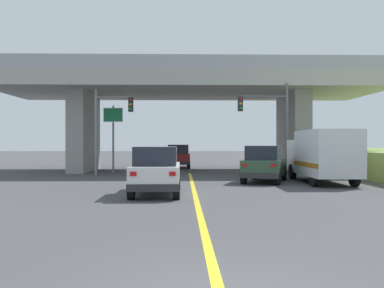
{
  "coord_description": "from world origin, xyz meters",
  "views": [
    {
      "loc": [
        -0.54,
        -6.11,
        2.18
      ],
      "look_at": [
        -0.07,
        14.56,
        2.12
      ],
      "focal_mm": 40.33,
      "sensor_mm": 36.0,
      "label": 1
    }
  ],
  "objects_px": {
    "sedan_oncoming": "(178,156)",
    "highway_sign": "(113,124)",
    "box_truck": "(322,155)",
    "suv_lead": "(156,170)",
    "traffic_signal_nearside": "(271,118)",
    "suv_crossing": "(265,164)",
    "traffic_signal_farside": "(108,120)"
  },
  "relations": [
    {
      "from": "suv_crossing",
      "to": "box_truck",
      "type": "distance_m",
      "value": 3.12
    },
    {
      "from": "traffic_signal_farside",
      "to": "box_truck",
      "type": "bearing_deg",
      "value": -23.83
    },
    {
      "from": "sedan_oncoming",
      "to": "highway_sign",
      "type": "relative_size",
      "value": 0.93
    },
    {
      "from": "box_truck",
      "to": "sedan_oncoming",
      "type": "relative_size",
      "value": 1.43
    },
    {
      "from": "highway_sign",
      "to": "suv_crossing",
      "type": "bearing_deg",
      "value": -37.48
    },
    {
      "from": "suv_crossing",
      "to": "highway_sign",
      "type": "bearing_deg",
      "value": 161.94
    },
    {
      "from": "suv_crossing",
      "to": "sedan_oncoming",
      "type": "distance_m",
      "value": 14.59
    },
    {
      "from": "suv_crossing",
      "to": "sedan_oncoming",
      "type": "height_order",
      "value": "same"
    },
    {
      "from": "suv_lead",
      "to": "box_truck",
      "type": "relative_size",
      "value": 0.73
    },
    {
      "from": "sedan_oncoming",
      "to": "highway_sign",
      "type": "height_order",
      "value": "highway_sign"
    },
    {
      "from": "suv_lead",
      "to": "highway_sign",
      "type": "xyz_separation_m",
      "value": [
        -3.9,
        12.98,
        2.51
      ]
    },
    {
      "from": "suv_lead",
      "to": "box_truck",
      "type": "height_order",
      "value": "box_truck"
    },
    {
      "from": "highway_sign",
      "to": "sedan_oncoming",
      "type": "bearing_deg",
      "value": 53.91
    },
    {
      "from": "box_truck",
      "to": "traffic_signal_nearside",
      "type": "bearing_deg",
      "value": 111.83
    },
    {
      "from": "traffic_signal_nearside",
      "to": "highway_sign",
      "type": "height_order",
      "value": "traffic_signal_nearside"
    },
    {
      "from": "box_truck",
      "to": "traffic_signal_nearside",
      "type": "relative_size",
      "value": 1.07
    },
    {
      "from": "suv_lead",
      "to": "traffic_signal_nearside",
      "type": "height_order",
      "value": "traffic_signal_nearside"
    },
    {
      "from": "traffic_signal_nearside",
      "to": "traffic_signal_farside",
      "type": "height_order",
      "value": "traffic_signal_nearside"
    },
    {
      "from": "suv_crossing",
      "to": "traffic_signal_nearside",
      "type": "relative_size",
      "value": 0.81
    },
    {
      "from": "suv_lead",
      "to": "suv_crossing",
      "type": "height_order",
      "value": "same"
    },
    {
      "from": "sedan_oncoming",
      "to": "traffic_signal_nearside",
      "type": "height_order",
      "value": "traffic_signal_nearside"
    },
    {
      "from": "sedan_oncoming",
      "to": "traffic_signal_farside",
      "type": "height_order",
      "value": "traffic_signal_farside"
    },
    {
      "from": "sedan_oncoming",
      "to": "highway_sign",
      "type": "bearing_deg",
      "value": -126.09
    },
    {
      "from": "suv_crossing",
      "to": "traffic_signal_farside",
      "type": "relative_size",
      "value": 0.85
    },
    {
      "from": "suv_crossing",
      "to": "highway_sign",
      "type": "distance_m",
      "value": 12.34
    },
    {
      "from": "traffic_signal_nearside",
      "to": "highway_sign",
      "type": "distance_m",
      "value": 11.27
    },
    {
      "from": "traffic_signal_nearside",
      "to": "sedan_oncoming",
      "type": "bearing_deg",
      "value": 121.81
    },
    {
      "from": "suv_lead",
      "to": "highway_sign",
      "type": "height_order",
      "value": "highway_sign"
    },
    {
      "from": "box_truck",
      "to": "traffic_signal_farside",
      "type": "distance_m",
      "value": 13.84
    },
    {
      "from": "traffic_signal_farside",
      "to": "highway_sign",
      "type": "distance_m",
      "value": 2.53
    },
    {
      "from": "suv_lead",
      "to": "box_truck",
      "type": "xyz_separation_m",
      "value": [
        8.69,
        4.94,
        0.51
      ]
    },
    {
      "from": "suv_lead",
      "to": "box_truck",
      "type": "distance_m",
      "value": 10.0
    }
  ]
}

